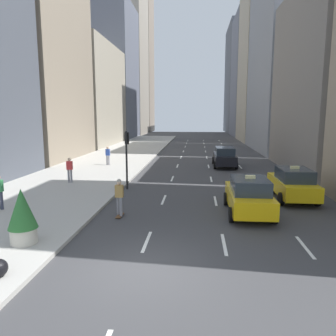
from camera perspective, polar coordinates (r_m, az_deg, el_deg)
The scene contains 13 objects.
ground_plane at distance 10.45m, azimuth -4.36°, elevation -16.78°, with size 160.00×160.00×0.00m, color #3D3D3F.
sidewalk_left at distance 37.53m, azimuth -8.09°, elevation 2.26°, with size 8.00×66.00×0.15m, color #ADAAA3.
lane_markings at distance 32.59m, azimuth 6.91°, elevation 1.11°, with size 5.72×56.00×0.01m.
building_row_left at distance 57.92m, azimuth -11.10°, elevation 18.84°, with size 6.00×86.51×36.17m.
building_row_right at distance 58.65m, azimuth 16.09°, elevation 17.10°, with size 6.00×89.03×34.84m.
taxi_lead at distance 15.68m, azimuth 13.88°, elevation -4.67°, with size 2.02×4.40×1.87m.
taxi_second at distance 19.11m, azimuth 20.89°, elevation -2.53°, with size 2.02×4.40×1.87m.
sedan_black_near at distance 29.58m, azimuth 9.82°, elevation 1.96°, with size 2.02×4.83×1.77m.
skateboarder at distance 14.97m, azimuth -8.47°, elevation -4.83°, with size 0.36×0.80×1.75m.
planter_with_shrub at distance 12.45m, azimuth -24.04°, elevation -7.54°, with size 1.00×1.00×1.95m.
pedestrian_mid_block at distance 22.51m, azimuth -16.76°, elevation -0.12°, with size 0.36×0.22×1.65m.
pedestrian_far_walking at distance 29.59m, azimuth -10.44°, elevation 2.28°, with size 0.36×0.22×1.65m.
traffic_light_pole at distance 20.34m, azimuth -7.20°, elevation 3.05°, with size 0.24×0.42×3.60m.
Camera 1 is at (1.61, -9.25, 4.58)m, focal length 35.00 mm.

